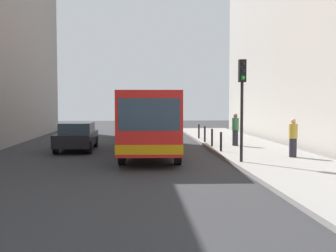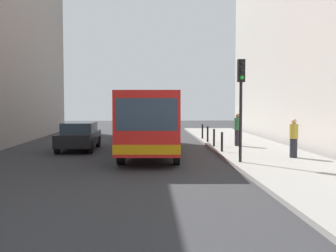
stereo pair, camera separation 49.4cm
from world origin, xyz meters
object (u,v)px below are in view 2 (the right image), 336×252
at_px(car_beside_bus, 79,135).
at_px(bollard_mid, 214,138).
at_px(car_behind_bus, 147,127).
at_px(bollard_farthest, 202,131).
at_px(bus, 152,119).
at_px(pedestrian_mid_sidewalk, 238,130).
at_px(traffic_light, 241,91).
at_px(pedestrian_near_signal, 294,138).
at_px(bollard_near, 222,142).
at_px(bollard_far, 208,134).

bearing_deg(car_beside_bus, bollard_mid, -178.52).
distance_m(car_behind_bus, bollard_farthest, 4.66).
height_order(bus, pedestrian_mid_sidewalk, bus).
bearing_deg(bollard_mid, pedestrian_mid_sidewalk, 6.05).
distance_m(traffic_light, bollard_mid, 6.40).
bearing_deg(pedestrian_near_signal, pedestrian_mid_sidewalk, 125.07).
bearing_deg(traffic_light, bollard_mid, 90.96).
xyz_separation_m(bollard_near, bollard_mid, (0.00, 2.40, 0.00)).
bearing_deg(car_behind_bus, bollard_near, 112.85).
xyz_separation_m(bus, pedestrian_mid_sidewalk, (4.73, 1.64, -0.68)).
bearing_deg(bollard_near, pedestrian_mid_sidewalk, 62.33).
distance_m(car_beside_bus, bollard_far, 7.75).
bearing_deg(pedestrian_near_signal, traffic_light, -135.73).
distance_m(bollard_farthest, pedestrian_mid_sidewalk, 4.87).
bearing_deg(bollard_mid, bollard_near, -90.00).
height_order(car_beside_bus, traffic_light, traffic_light).
distance_m(bollard_near, bollard_mid, 2.40).
relative_size(bus, car_beside_bus, 2.53).
xyz_separation_m(bus, bollard_far, (3.39, 3.90, -1.10)).
relative_size(car_behind_bus, bollard_mid, 4.71).
distance_m(bollard_mid, bollard_far, 2.40).
bearing_deg(bollard_farthest, pedestrian_mid_sidewalk, -74.04).
bearing_deg(bollard_near, bollard_mid, 90.00).
distance_m(traffic_light, bollard_near, 4.26).
bearing_deg(car_beside_bus, pedestrian_mid_sidewalk, -177.80).
height_order(bollard_near, pedestrian_mid_sidewalk, pedestrian_mid_sidewalk).
distance_m(bollard_far, bollard_farthest, 2.40).
bearing_deg(pedestrian_near_signal, car_behind_bus, 136.81).
bearing_deg(traffic_light, bollard_far, 90.69).
bearing_deg(pedestrian_mid_sidewalk, bollard_near, 3.04).
xyz_separation_m(traffic_light, bollard_near, (-0.10, 3.53, -2.38)).
distance_m(bus, traffic_light, 5.80).
bearing_deg(bollard_near, pedestrian_near_signal, -40.48).
relative_size(car_beside_bus, traffic_light, 1.07).
height_order(bollard_farthest, pedestrian_mid_sidewalk, pedestrian_mid_sidewalk).
xyz_separation_m(car_behind_bus, bollard_farthest, (3.72, -2.80, -0.16)).
distance_m(bus, pedestrian_mid_sidewalk, 5.05).
relative_size(car_beside_bus, bollard_near, 4.63).
xyz_separation_m(bollard_mid, bollard_far, (0.00, 2.40, 0.00)).
relative_size(bus, bollard_mid, 11.71).
height_order(traffic_light, pedestrian_mid_sidewalk, traffic_light).
relative_size(bollard_mid, bollard_farthest, 1.00).
xyz_separation_m(traffic_light, bollard_farthest, (-0.10, 10.75, -2.38)).
xyz_separation_m(bollard_near, pedestrian_near_signal, (2.71, -2.31, 0.37)).
height_order(bollard_farthest, pedestrian_near_signal, pedestrian_near_signal).
bearing_deg(car_beside_bus, pedestrian_near_signal, 155.71).
height_order(bus, car_beside_bus, bus).
xyz_separation_m(bus, bollard_near, (3.39, -0.91, -1.10)).
bearing_deg(bollard_farthest, car_behind_bus, 143.08).
relative_size(bollard_far, bollard_farthest, 1.00).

